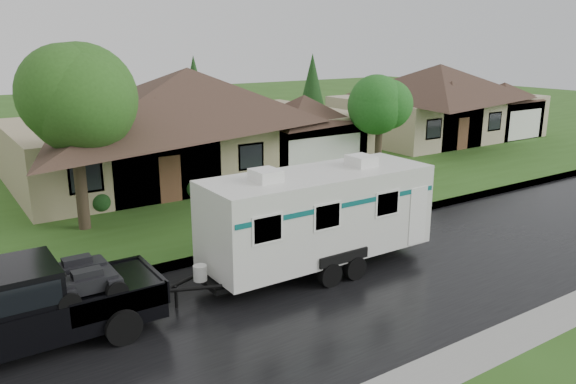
% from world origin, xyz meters
% --- Properties ---
extents(ground, '(140.00, 140.00, 0.00)m').
position_xyz_m(ground, '(0.00, 0.00, 0.00)').
color(ground, '#2E531A').
rests_on(ground, ground).
extents(road, '(140.00, 8.00, 0.01)m').
position_xyz_m(road, '(0.00, -2.00, 0.01)').
color(road, black).
rests_on(road, ground).
extents(curb, '(140.00, 0.50, 0.15)m').
position_xyz_m(curb, '(0.00, 2.25, 0.07)').
color(curb, gray).
rests_on(curb, ground).
extents(lawn, '(140.00, 26.00, 0.15)m').
position_xyz_m(lawn, '(0.00, 15.00, 0.07)').
color(lawn, '#2E531A').
rests_on(lawn, ground).
extents(house_main, '(19.44, 10.80, 6.90)m').
position_xyz_m(house_main, '(2.29, 13.84, 3.59)').
color(house_main, tan).
rests_on(house_main, lawn).
extents(house_neighbor, '(15.12, 9.72, 6.45)m').
position_xyz_m(house_neighbor, '(22.27, 14.34, 3.32)').
color(house_neighbor, '#C0AD8F').
rests_on(house_neighbor, lawn).
extents(tree_left_green, '(4.17, 4.17, 6.91)m').
position_xyz_m(tree_left_green, '(-5.42, 7.43, 4.95)').
color(tree_left_green, '#382B1E').
rests_on(tree_left_green, lawn).
extents(tree_right_green, '(3.21, 3.21, 5.31)m').
position_xyz_m(tree_right_green, '(10.43, 8.26, 3.83)').
color(tree_right_green, '#382B1E').
rests_on(tree_right_green, lawn).
extents(shrub_row, '(13.60, 1.00, 1.00)m').
position_xyz_m(shrub_row, '(2.00, 9.30, 0.65)').
color(shrub_row, '#143814').
rests_on(shrub_row, lawn).
extents(pickup_truck, '(6.41, 2.44, 2.14)m').
position_xyz_m(pickup_truck, '(-8.95, -0.44, 1.15)').
color(pickup_truck, black).
rests_on(pickup_truck, ground).
extents(travel_trailer, '(7.91, 2.78, 3.55)m').
position_xyz_m(travel_trailer, '(-0.13, -0.44, 1.88)').
color(travel_trailer, silver).
rests_on(travel_trailer, ground).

